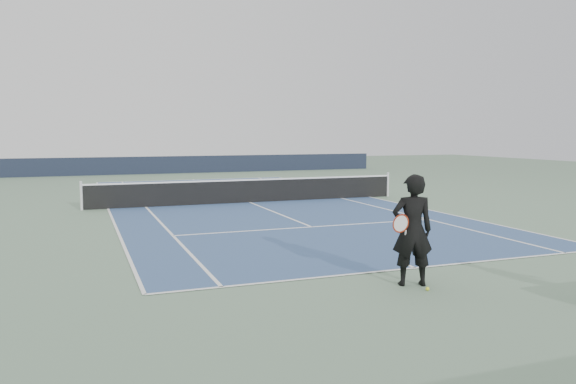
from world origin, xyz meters
name	(u,v)px	position (x,y,z in m)	size (l,w,h in m)	color
ground	(250,203)	(0.00, 0.00, 0.00)	(80.00, 80.00, 0.00)	slate
court_surface	(250,202)	(0.00, 0.00, 0.01)	(10.97, 23.77, 0.01)	#334E79
tennis_net	(250,190)	(0.00, 0.00, 0.50)	(12.90, 0.10, 1.07)	silver
windscreen_far	(176,165)	(0.00, 17.88, 0.60)	(30.00, 0.25, 1.20)	black
tennis_player	(412,230)	(-0.78, -12.95, 1.03)	(0.92, 0.77, 2.06)	black
tennis_ball	(427,289)	(-0.71, -13.37, 0.03)	(0.07, 0.07, 0.07)	yellow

